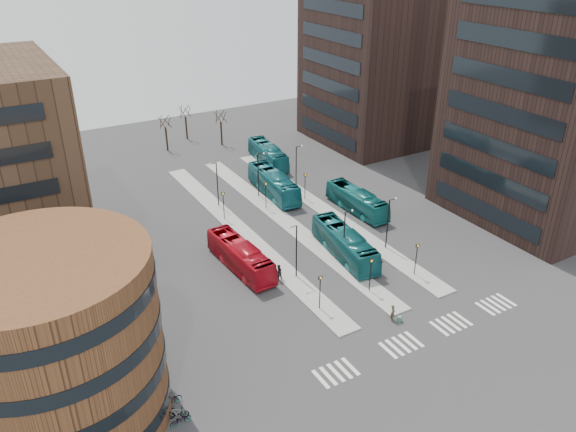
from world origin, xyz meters
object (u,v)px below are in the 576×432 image
teal_bus_b (274,183)px  commuter_b (365,268)px  commuter_a (278,272)px  bicycle_far (171,401)px  bicycle_near (180,420)px  teal_bus_c (357,201)px  commuter_c (380,267)px  red_bus (240,256)px  bicycle_mid (177,413)px  traveller (393,313)px  suitcase (399,319)px  teal_bus_d (268,154)px  teal_bus_a (345,243)px

teal_bus_b → commuter_b: size_ratio=6.37×
commuter_a → bicycle_far: size_ratio=0.98×
bicycle_near → commuter_b: bearing=-71.9°
teal_bus_c → commuter_c: 15.34m
red_bus → teal_bus_b: 19.46m
commuter_c → bicycle_mid: 26.74m
red_bus → commuter_c: red_bus is taller
teal_bus_c → bicycle_far: (-32.55, -20.19, -0.99)m
traveller → commuter_c: bearing=17.7°
bicycle_near → bicycle_mid: (0.00, 0.65, 0.10)m
traveller → bicycle_near: (-21.59, -1.85, -0.41)m
traveller → red_bus: bearing=75.5°
red_bus → commuter_b: 13.28m
suitcase → teal_bus_b: teal_bus_b is taller
teal_bus_c → bicycle_mid: bearing=-147.3°
red_bus → teal_bus_c: (19.19, 5.03, -0.05)m
teal_bus_b → teal_bus_c: (6.82, -9.99, -0.18)m
teal_bus_b → bicycle_near: size_ratio=7.29×
teal_bus_d → bicycle_far: bearing=-119.9°
suitcase → teal_bus_a: 12.71m
commuter_a → commuter_c: commuter_a is taller
bicycle_near → bicycle_far: (0.00, 2.11, 0.06)m
teal_bus_d → traveller: bearing=-95.4°
teal_bus_b → teal_bus_c: 12.10m
teal_bus_b → bicycle_mid: 40.79m
teal_bus_a → commuter_a: size_ratio=6.25×
bicycle_mid → commuter_c: bearing=-50.0°
commuter_b → teal_bus_b: bearing=-20.5°
suitcase → red_bus: bearing=94.9°
red_bus → commuter_a: red_bus is taller
teal_bus_a → bicycle_far: size_ratio=6.10×
bicycle_far → bicycle_near: bearing=169.8°
suitcase → commuter_c: 8.13m
teal_bus_b → traveller: bearing=-93.2°
suitcase → teal_bus_b: size_ratio=0.05×
bicycle_near → bicycle_far: bicycle_far is taller
commuter_c → commuter_a: bearing=-74.5°
suitcase → traveller: bearing=108.7°
commuter_a → bicycle_near: bearing=49.6°
teal_bus_a → traveller: (-2.92, -11.91, -0.75)m
commuter_c → teal_bus_d: bearing=-148.3°
suitcase → commuter_b: (1.92, 7.93, 0.66)m
teal_bus_c → suitcase: bearing=-117.6°
bicycle_far → red_bus: bearing=-51.5°
teal_bus_c → teal_bus_d: bearing=94.4°
suitcase → red_bus: size_ratio=0.05×
teal_bus_d → commuter_b: 34.32m
teal_bus_a → bicycle_far: bearing=-147.9°
traveller → bicycle_mid: bearing=140.6°
teal_bus_c → bicycle_mid: (-32.55, -21.65, -0.95)m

